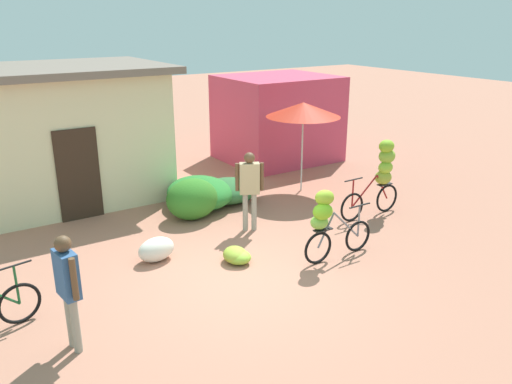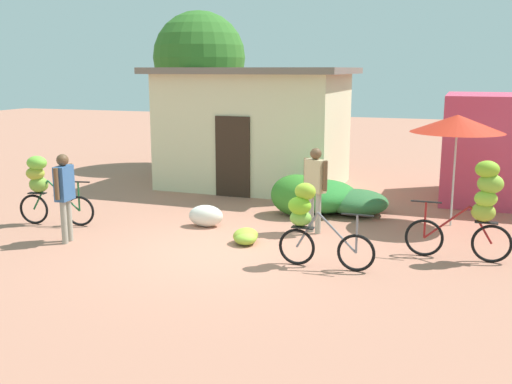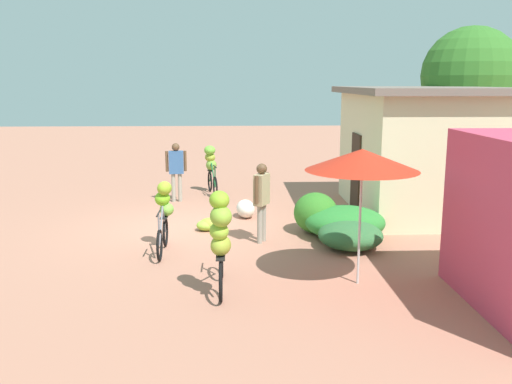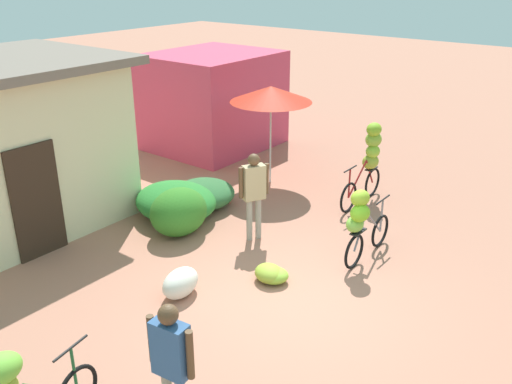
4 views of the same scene
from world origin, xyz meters
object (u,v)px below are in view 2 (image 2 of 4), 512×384
object	(u,v)px
market_umbrella	(457,124)
banana_pile_on_ground	(245,237)
tree_behind_building	(199,59)
building_low	(255,127)
bicycle_near_pile	(310,219)
bicycle_center_loaded	(480,203)
produce_sack	(206,216)
bicycle_leftmost	(42,183)
person_bystander	(64,189)
person_vendor	(315,181)

from	to	relation	value
market_umbrella	banana_pile_on_ground	bearing A→B (deg)	-143.22
tree_behind_building	banana_pile_on_ground	xyz separation A→B (m)	(4.42, -7.64, -3.31)
tree_behind_building	building_low	bearing A→B (deg)	-40.77
bicycle_near_pile	bicycle_center_loaded	xyz separation A→B (m)	(2.54, 1.17, 0.20)
produce_sack	tree_behind_building	bearing A→B (deg)	115.52
market_umbrella	bicycle_center_loaded	distance (m)	2.55
bicycle_center_loaded	banana_pile_on_ground	bearing A→B (deg)	-174.94
bicycle_leftmost	bicycle_near_pile	size ratio (longest dim) A/B	1.01
building_low	market_umbrella	xyz separation A→B (m)	(5.21, -2.71, 0.47)
person_bystander	tree_behind_building	bearing A→B (deg)	98.56
banana_pile_on_ground	person_bystander	xyz separation A→B (m)	(-3.11, -1.02, 0.87)
bicycle_near_pile	banana_pile_on_ground	size ratio (longest dim) A/B	2.27
market_umbrella	banana_pile_on_ground	world-z (taller)	market_umbrella
bicycle_near_pile	produce_sack	size ratio (longest dim) A/B	2.24
building_low	banana_pile_on_ground	world-z (taller)	building_low
person_bystander	bicycle_center_loaded	bearing A→B (deg)	10.95
building_low	bicycle_leftmost	size ratio (longest dim) A/B	3.19
person_vendor	bicycle_center_loaded	bearing A→B (deg)	-14.98
person_bystander	banana_pile_on_ground	bearing A→B (deg)	18.09
bicycle_leftmost	produce_sack	bearing A→B (deg)	16.79
building_low	bicycle_center_loaded	bearing A→B (deg)	-41.23
market_umbrella	banana_pile_on_ground	xyz separation A→B (m)	(-3.49, -2.61, -1.94)
market_umbrella	tree_behind_building	bearing A→B (deg)	147.53
tree_behind_building	bicycle_near_pile	size ratio (longest dim) A/B	3.13
person_vendor	building_low	bearing A→B (deg)	123.12
building_low	person_vendor	bearing A→B (deg)	-56.88
building_low	bicycle_center_loaded	distance (m)	7.56
tree_behind_building	person_bystander	xyz separation A→B (m)	(1.30, -8.66, -2.45)
bicycle_leftmost	banana_pile_on_ground	distance (m)	4.41
bicycle_leftmost	banana_pile_on_ground	size ratio (longest dim) A/B	2.30
produce_sack	bicycle_near_pile	bearing A→B (deg)	-33.02
bicycle_near_pile	produce_sack	xyz separation A→B (m)	(-2.58, 1.68, -0.57)
banana_pile_on_ground	person_vendor	bearing A→B (deg)	48.50
bicycle_center_loaded	banana_pile_on_ground	size ratio (longest dim) A/B	2.47
banana_pile_on_ground	produce_sack	xyz separation A→B (m)	(-1.18, 0.85, 0.09)
building_low	banana_pile_on_ground	size ratio (longest dim) A/B	7.34
bicycle_leftmost	produce_sack	xyz separation A→B (m)	(3.18, 0.96, -0.63)
tree_behind_building	produce_sack	distance (m)	8.18
bicycle_center_loaded	produce_sack	size ratio (longest dim) A/B	2.45
banana_pile_on_ground	bicycle_leftmost	bearing A→B (deg)	-178.63
person_bystander	building_low	bearing A→B (deg)	77.60
tree_behind_building	person_bystander	world-z (taller)	tree_behind_building
market_umbrella	produce_sack	xyz separation A→B (m)	(-4.67, -1.75, -1.85)
tree_behind_building	person_vendor	bearing A→B (deg)	-50.18
person_bystander	bicycle_leftmost	bearing A→B (deg)	143.67
tree_behind_building	banana_pile_on_ground	bearing A→B (deg)	-59.97
building_low	market_umbrella	world-z (taller)	building_low
bicycle_center_loaded	person_vendor	size ratio (longest dim) A/B	1.03
person_bystander	produce_sack	bearing A→B (deg)	44.02
tree_behind_building	bicycle_center_loaded	bearing A→B (deg)	-41.08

